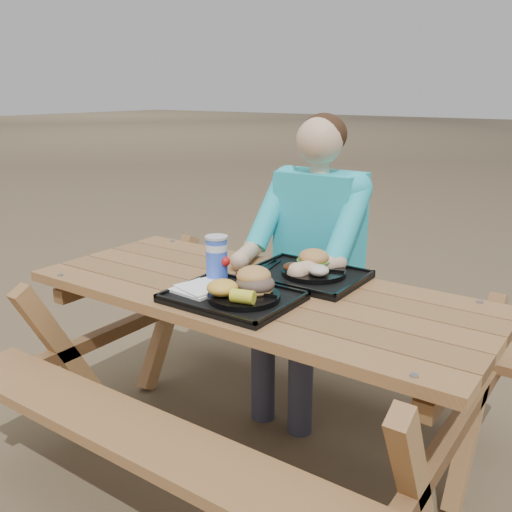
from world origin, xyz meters
The scene contains 18 objects.
ground centered at (0.00, 0.00, 0.00)m, with size 60.00×60.00×0.00m, color #999999.
picnic_table centered at (0.00, 0.00, 0.38)m, with size 1.80×1.49×0.75m, color #999999, non-canonical shape.
tray_near centered at (0.01, -0.16, 0.76)m, with size 0.45×0.35×0.02m, color black.
tray_far centered at (0.10, 0.21, 0.76)m, with size 0.45×0.35×0.02m, color black.
plate_near centered at (0.06, -0.17, 0.78)m, with size 0.26×0.26×0.02m, color black.
plate_far centered at (0.13, 0.22, 0.78)m, with size 0.26×0.26×0.02m, color black.
napkin_stack centered at (-0.13, -0.19, 0.78)m, with size 0.17×0.17×0.02m, color white.
soda_cup centered at (-0.15, -0.06, 0.85)m, with size 0.08×0.08×0.17m, color blue.
condiment_bbq centered at (0.01, -0.03, 0.79)m, with size 0.06×0.06×0.03m, color black.
condiment_mustard centered at (0.06, -0.03, 0.79)m, with size 0.05×0.05×0.03m, color gold.
sandwich centered at (0.08, -0.12, 0.86)m, with size 0.13×0.13×0.14m, color #C98D47, non-canonical shape.
mac_cheese centered at (0.01, -0.22, 0.82)m, with size 0.11×0.11×0.06m, color yellow.
corn_cob centered at (0.11, -0.24, 0.81)m, with size 0.08×0.08×0.05m, color yellow, non-canonical shape.
cutlery_far centered at (-0.07, 0.21, 0.77)m, with size 0.03×0.16×0.01m, color black.
burger centered at (0.11, 0.26, 0.85)m, with size 0.13×0.13×0.11m, color #C28244, non-canonical shape.
baked_beans centered at (0.07, 0.15, 0.81)m, with size 0.08×0.08×0.04m, color #441F0D.
potato_salad centered at (0.18, 0.17, 0.81)m, with size 0.08×0.08×0.04m, color beige.
diner centered at (-0.04, 0.56, 0.64)m, with size 0.48×0.84×1.28m, color teal, non-canonical shape.
Camera 1 is at (1.19, -1.70, 1.49)m, focal length 40.00 mm.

